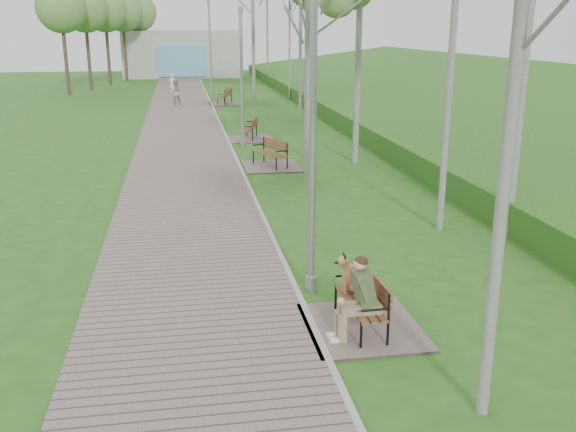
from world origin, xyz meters
name	(u,v)px	position (x,y,z in m)	size (l,w,h in m)	color
ground	(310,322)	(0.00, 0.00, 0.00)	(120.00, 120.00, 0.00)	#25551B
walkway	(182,123)	(-1.75, 21.50, 0.02)	(3.50, 67.00, 0.04)	#75645F
kerb	(220,122)	(0.00, 21.50, 0.03)	(0.10, 67.00, 0.05)	#999993
embankment	(473,121)	(12.00, 20.00, 0.00)	(14.00, 70.00, 1.60)	#3F7622
building_north	(181,54)	(-1.50, 50.97, 1.99)	(10.00, 5.20, 4.00)	#9E9E99
bench_main	(358,305)	(0.64, -0.39, 0.41)	(1.67, 1.86, 1.46)	#75645F
bench_second	(270,161)	(0.96, 11.23, 0.20)	(1.76, 1.95, 1.08)	#75645F
bench_third	(250,135)	(0.88, 16.57, 0.20)	(1.73, 1.93, 1.06)	#75645F
bench_far	(225,101)	(0.78, 28.86, 0.21)	(1.85, 2.05, 1.13)	#75645F
lamp_post_near	(312,155)	(0.24, 1.11, 2.36)	(0.20, 0.20, 5.05)	#909398
lamp_post_second	(242,84)	(0.44, 14.80, 2.34)	(0.19, 0.19, 5.01)	#909398
lamp_post_third	(210,53)	(0.25, 33.18, 2.77)	(0.23, 0.23, 5.92)	#909398
pedestrian_near	(173,85)	(-2.21, 34.10, 0.73)	(0.53, 0.35, 1.46)	silver
pedestrian_far	(175,93)	(-2.04, 28.65, 0.74)	(0.72, 0.56, 1.49)	#9F968B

